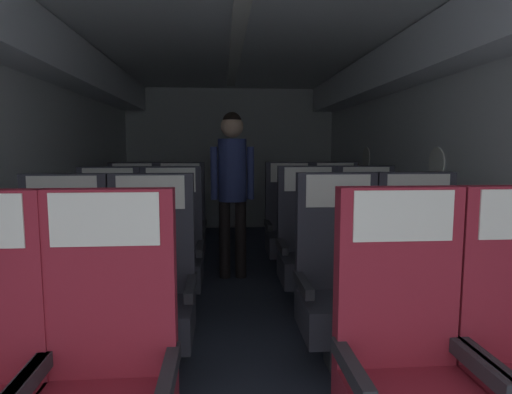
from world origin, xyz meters
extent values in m
cube|color=#2D3342|center=(0.00, 3.54, -0.01)|extent=(3.58, 7.49, 0.02)
cube|color=silver|center=(-1.69, 3.54, 1.14)|extent=(0.08, 7.09, 2.27)
cube|color=silver|center=(1.69, 3.54, 1.14)|extent=(0.08, 7.09, 2.27)
cube|color=silver|center=(0.00, 3.54, 2.27)|extent=(3.46, 7.09, 0.06)
cube|color=#B6BBBB|center=(0.00, 7.11, 1.14)|extent=(3.46, 0.06, 2.27)
cube|color=silver|center=(-1.48, 3.54, 2.05)|extent=(0.34, 6.80, 0.36)
cube|color=silver|center=(1.48, 3.54, 2.05)|extent=(0.34, 6.80, 0.36)
cube|color=white|center=(0.00, 3.54, 2.23)|extent=(0.12, 6.38, 0.02)
cylinder|color=white|center=(1.64, 3.54, 1.18)|extent=(0.01, 0.26, 0.26)
cylinder|color=white|center=(1.64, 5.31, 1.18)|extent=(0.01, 0.26, 0.26)
cube|color=#28282D|center=(-0.82, 1.52, 0.51)|extent=(0.05, 0.40, 0.06)
cube|color=maroon|center=(-0.57, 1.72, 0.79)|extent=(0.50, 0.09, 0.73)
cube|color=#28282D|center=(-0.33, 1.52, 0.51)|extent=(0.05, 0.40, 0.06)
cube|color=#28282D|center=(-0.81, 1.52, 0.51)|extent=(0.05, 0.40, 0.06)
cube|color=silver|center=(-0.57, 1.67, 1.05)|extent=(0.40, 0.01, 0.20)
cube|color=#28282D|center=(0.83, 1.52, 0.51)|extent=(0.05, 0.40, 0.06)
cube|color=maroon|center=(0.56, 1.71, 0.79)|extent=(0.50, 0.09, 0.73)
cube|color=#28282D|center=(0.80, 1.52, 0.51)|extent=(0.05, 0.40, 0.06)
cube|color=#28282D|center=(0.32, 1.52, 0.51)|extent=(0.05, 0.40, 0.06)
cube|color=silver|center=(0.56, 1.67, 1.05)|extent=(0.40, 0.01, 0.20)
cube|color=#38383D|center=(-1.07, 2.50, 0.11)|extent=(0.18, 0.17, 0.21)
cube|color=#33333D|center=(-1.07, 2.50, 0.32)|extent=(0.50, 0.48, 0.21)
cube|color=#33333D|center=(-1.07, 2.70, 0.79)|extent=(0.50, 0.09, 0.73)
cube|color=#28282D|center=(-0.83, 2.50, 0.51)|extent=(0.05, 0.40, 0.06)
cube|color=#28282D|center=(-1.31, 2.50, 0.51)|extent=(0.05, 0.40, 0.06)
cube|color=silver|center=(-1.07, 2.65, 1.05)|extent=(0.40, 0.01, 0.20)
cube|color=#38383D|center=(-0.56, 2.49, 0.11)|extent=(0.18, 0.17, 0.21)
cube|color=#33333D|center=(-0.56, 2.49, 0.32)|extent=(0.50, 0.48, 0.21)
cube|color=#33333D|center=(-0.56, 2.68, 0.79)|extent=(0.50, 0.09, 0.73)
cube|color=#28282D|center=(-0.32, 2.49, 0.51)|extent=(0.05, 0.40, 0.06)
cube|color=#28282D|center=(-0.80, 2.49, 0.51)|extent=(0.05, 0.40, 0.06)
cube|color=silver|center=(-0.56, 2.64, 1.05)|extent=(0.40, 0.01, 0.20)
cube|color=#38383D|center=(1.07, 2.49, 0.11)|extent=(0.18, 0.17, 0.21)
cube|color=#33333D|center=(1.07, 2.49, 0.32)|extent=(0.50, 0.48, 0.21)
cube|color=#33333D|center=(1.07, 2.69, 0.79)|extent=(0.50, 0.09, 0.73)
cube|color=#28282D|center=(1.31, 2.49, 0.51)|extent=(0.05, 0.40, 0.06)
cube|color=#28282D|center=(0.83, 2.49, 0.51)|extent=(0.05, 0.40, 0.06)
cube|color=silver|center=(1.07, 2.64, 1.05)|extent=(0.40, 0.01, 0.20)
cube|color=#38383D|center=(0.57, 2.49, 0.11)|extent=(0.18, 0.17, 0.21)
cube|color=#33333D|center=(0.57, 2.49, 0.32)|extent=(0.50, 0.48, 0.21)
cube|color=#33333D|center=(0.57, 2.69, 0.79)|extent=(0.50, 0.09, 0.73)
cube|color=#28282D|center=(0.80, 2.49, 0.51)|extent=(0.05, 0.40, 0.06)
cube|color=#28282D|center=(0.33, 2.49, 0.51)|extent=(0.05, 0.40, 0.06)
cube|color=silver|center=(0.57, 2.64, 1.05)|extent=(0.40, 0.01, 0.20)
cube|color=#38383D|center=(-1.06, 3.46, 0.11)|extent=(0.18, 0.17, 0.21)
cube|color=#33333D|center=(-1.06, 3.46, 0.32)|extent=(0.50, 0.48, 0.21)
cube|color=#33333D|center=(-1.06, 3.65, 0.79)|extent=(0.50, 0.09, 0.73)
cube|color=#28282D|center=(-0.82, 3.46, 0.51)|extent=(0.05, 0.40, 0.06)
cube|color=#28282D|center=(-1.30, 3.46, 0.51)|extent=(0.05, 0.40, 0.06)
cube|color=silver|center=(-1.06, 3.61, 1.05)|extent=(0.40, 0.01, 0.20)
cube|color=#38383D|center=(-0.56, 3.47, 0.11)|extent=(0.18, 0.17, 0.21)
cube|color=#33333D|center=(-0.56, 3.47, 0.32)|extent=(0.50, 0.48, 0.21)
cube|color=#33333D|center=(-0.56, 3.66, 0.79)|extent=(0.50, 0.09, 0.73)
cube|color=#28282D|center=(-0.32, 3.47, 0.51)|extent=(0.05, 0.40, 0.06)
cube|color=#28282D|center=(-0.80, 3.47, 0.51)|extent=(0.05, 0.40, 0.06)
cube|color=silver|center=(-0.56, 3.62, 1.05)|extent=(0.40, 0.01, 0.20)
cube|color=#38383D|center=(1.07, 3.47, 0.11)|extent=(0.18, 0.17, 0.21)
cube|color=#33333D|center=(1.07, 3.47, 0.32)|extent=(0.50, 0.48, 0.21)
cube|color=#33333D|center=(1.07, 3.66, 0.79)|extent=(0.50, 0.09, 0.73)
cube|color=#28282D|center=(1.31, 3.47, 0.51)|extent=(0.05, 0.40, 0.06)
cube|color=#28282D|center=(0.83, 3.47, 0.51)|extent=(0.05, 0.40, 0.06)
cube|color=silver|center=(1.07, 3.62, 1.05)|extent=(0.40, 0.01, 0.20)
cube|color=#38383D|center=(0.58, 3.48, 0.11)|extent=(0.18, 0.17, 0.21)
cube|color=#33333D|center=(0.58, 3.48, 0.32)|extent=(0.50, 0.48, 0.21)
cube|color=#33333D|center=(0.58, 3.67, 0.79)|extent=(0.50, 0.09, 0.73)
cube|color=#28282D|center=(0.81, 3.48, 0.51)|extent=(0.05, 0.40, 0.06)
cube|color=#28282D|center=(0.34, 3.48, 0.51)|extent=(0.05, 0.40, 0.06)
cube|color=silver|center=(0.58, 3.63, 1.05)|extent=(0.40, 0.01, 0.20)
cube|color=#38383D|center=(-1.07, 4.45, 0.11)|extent=(0.18, 0.17, 0.21)
cube|color=#33333D|center=(-1.07, 4.45, 0.32)|extent=(0.50, 0.48, 0.21)
cube|color=#33333D|center=(-1.07, 4.65, 0.79)|extent=(0.50, 0.09, 0.73)
cube|color=#28282D|center=(-0.83, 4.45, 0.51)|extent=(0.05, 0.40, 0.06)
cube|color=#28282D|center=(-1.31, 4.45, 0.51)|extent=(0.05, 0.40, 0.06)
cube|color=silver|center=(-1.07, 4.60, 1.05)|extent=(0.40, 0.01, 0.20)
cube|color=#38383D|center=(-0.57, 4.45, 0.11)|extent=(0.18, 0.17, 0.21)
cube|color=#33333D|center=(-0.57, 4.45, 0.32)|extent=(0.50, 0.48, 0.21)
cube|color=#33333D|center=(-0.57, 4.64, 0.79)|extent=(0.50, 0.09, 0.73)
cube|color=#28282D|center=(-0.34, 4.45, 0.51)|extent=(0.05, 0.40, 0.06)
cube|color=#28282D|center=(-0.81, 4.45, 0.51)|extent=(0.05, 0.40, 0.06)
cube|color=silver|center=(-0.57, 4.60, 1.05)|extent=(0.40, 0.01, 0.20)
cube|color=#38383D|center=(1.07, 4.45, 0.11)|extent=(0.18, 0.17, 0.21)
cube|color=#33333D|center=(1.07, 4.45, 0.32)|extent=(0.50, 0.48, 0.21)
cube|color=#33333D|center=(1.07, 4.65, 0.79)|extent=(0.50, 0.09, 0.73)
cube|color=#28282D|center=(1.31, 4.45, 0.51)|extent=(0.05, 0.40, 0.06)
cube|color=#28282D|center=(0.83, 4.45, 0.51)|extent=(0.05, 0.40, 0.06)
cube|color=silver|center=(1.07, 4.60, 1.05)|extent=(0.40, 0.01, 0.20)
cube|color=#38383D|center=(0.57, 4.43, 0.11)|extent=(0.18, 0.17, 0.21)
cube|color=#33333D|center=(0.57, 4.43, 0.32)|extent=(0.50, 0.48, 0.21)
cube|color=#33333D|center=(0.57, 4.63, 0.79)|extent=(0.50, 0.09, 0.73)
cube|color=#28282D|center=(0.81, 4.43, 0.51)|extent=(0.05, 0.40, 0.06)
cube|color=#28282D|center=(0.33, 4.43, 0.51)|extent=(0.05, 0.40, 0.06)
cube|color=silver|center=(0.57, 4.58, 1.05)|extent=(0.40, 0.01, 0.20)
cylinder|color=black|center=(-0.12, 4.33, 0.39)|extent=(0.11, 0.11, 0.78)
cylinder|color=black|center=(0.04, 4.33, 0.39)|extent=(0.11, 0.11, 0.78)
cylinder|color=navy|center=(-0.04, 4.33, 1.09)|extent=(0.28, 0.28, 0.61)
cylinder|color=navy|center=(-0.22, 4.33, 1.06)|extent=(0.07, 0.07, 0.52)
cylinder|color=navy|center=(0.14, 4.33, 1.06)|extent=(0.07, 0.07, 0.52)
sphere|color=tan|center=(-0.04, 4.33, 1.51)|extent=(0.22, 0.22, 0.22)
sphere|color=black|center=(-0.04, 4.33, 1.56)|extent=(0.19, 0.19, 0.19)
camera|label=1|loc=(-0.14, 0.07, 1.31)|focal=30.31mm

